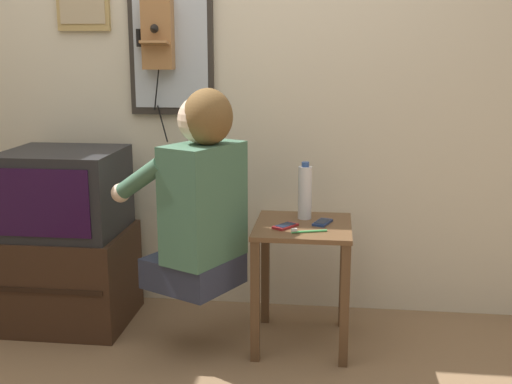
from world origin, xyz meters
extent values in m
cube|color=beige|center=(0.00, 0.99, 1.27)|extent=(6.80, 0.05, 2.55)
cube|color=brown|center=(0.43, 0.51, 0.58)|extent=(0.45, 0.48, 0.02)
cube|color=#523822|center=(0.24, 0.30, 0.28)|extent=(0.04, 0.04, 0.57)
cube|color=#523822|center=(0.63, 0.30, 0.28)|extent=(0.04, 0.04, 0.57)
cube|color=#523822|center=(0.24, 0.72, 0.28)|extent=(0.04, 0.04, 0.57)
cube|color=#523822|center=(0.63, 0.72, 0.28)|extent=(0.04, 0.04, 0.57)
cube|color=#2D3347|center=(-0.06, 0.37, 0.39)|extent=(0.48, 0.48, 0.14)
cube|color=#426B51|center=(0.00, 0.34, 0.73)|extent=(0.36, 0.43, 0.52)
sphere|color=beige|center=(0.00, 0.34, 1.09)|extent=(0.21, 0.21, 0.21)
ellipsoid|color=brown|center=(0.03, 0.33, 1.11)|extent=(0.29, 0.30, 0.24)
cylinder|color=#426B51|center=(-0.28, 0.31, 0.83)|extent=(0.29, 0.20, 0.22)
cylinder|color=#426B51|center=(-0.13, 0.59, 0.83)|extent=(0.29, 0.20, 0.22)
sphere|color=beige|center=(-0.39, 0.37, 0.75)|extent=(0.09, 0.09, 0.09)
sphere|color=beige|center=(-0.24, 0.64, 0.75)|extent=(0.09, 0.09, 0.09)
cube|color=#382316|center=(-0.77, 0.62, 0.24)|extent=(0.61, 0.52, 0.49)
cube|color=black|center=(-0.77, 0.35, 0.27)|extent=(0.55, 0.01, 0.02)
cube|color=#232326|center=(-0.76, 0.61, 0.69)|extent=(0.55, 0.50, 0.41)
cube|color=#280F33|center=(-0.76, 0.36, 0.69)|extent=(0.46, 0.01, 0.32)
cube|color=#9E6B3D|center=(-0.34, 0.91, 1.46)|extent=(0.16, 0.11, 0.35)
cube|color=#9E6B3D|center=(-0.34, 0.83, 1.42)|extent=(0.14, 0.07, 0.03)
cone|color=black|center=(-0.34, 0.81, 1.49)|extent=(0.04, 0.05, 0.04)
cylinder|color=black|center=(-0.44, 0.91, 1.44)|extent=(0.03, 0.03, 0.09)
cylinder|color=black|center=(-0.35, 0.89, 1.18)|extent=(0.04, 0.04, 0.22)
cylinder|color=black|center=(-0.33, 0.90, 1.00)|extent=(0.07, 0.06, 0.19)
cube|color=#2D2823|center=(-0.28, 0.95, 1.42)|extent=(0.44, 0.03, 0.75)
cube|color=#B2BCC6|center=(-0.28, 0.93, 1.42)|extent=(0.39, 0.01, 0.67)
cube|color=maroon|center=(0.36, 0.45, 0.60)|extent=(0.12, 0.14, 0.01)
cube|color=black|center=(0.36, 0.45, 0.60)|extent=(0.10, 0.11, 0.00)
cube|color=navy|center=(0.52, 0.54, 0.60)|extent=(0.10, 0.14, 0.01)
cube|color=black|center=(0.52, 0.54, 0.60)|extent=(0.08, 0.11, 0.00)
cylinder|color=silver|center=(0.44, 0.62, 0.72)|extent=(0.07, 0.07, 0.25)
cylinder|color=#2D4C8C|center=(0.44, 0.62, 0.86)|extent=(0.04, 0.04, 0.02)
cylinder|color=#4CBF66|center=(0.47, 0.38, 0.60)|extent=(0.16, 0.06, 0.01)
cube|color=white|center=(0.40, 0.36, 0.61)|extent=(0.03, 0.02, 0.01)
camera|label=1|loc=(0.57, -2.37, 1.40)|focal=45.00mm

